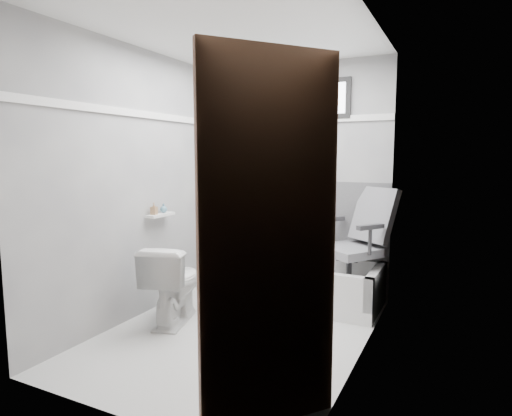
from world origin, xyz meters
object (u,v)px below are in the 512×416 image
Objects in this scene: toilet at (173,283)px; soap_bottle_b at (164,208)px; door at (295,261)px; office_chair at (350,242)px; soap_bottle_a at (154,209)px; bathtub at (302,282)px.

soap_bottle_b is (-0.32, 0.30, 0.62)m from toilet.
office_chair is at bearing 97.59° from door.
office_chair is 0.52× the size of door.
toilet is 0.35× the size of door.
soap_bottle_b is (0.00, 0.14, -0.01)m from soap_bottle_a.
office_chair reaches higher than toilet.
office_chair is at bearing -157.63° from toilet.
office_chair reaches higher than soap_bottle_b.
office_chair is 2.31m from door.
toilet is 0.76m from soap_bottle_b.
office_chair is 1.49× the size of toilet.
toilet is 2.13m from door.
door is at bearing -47.63° from office_chair.
soap_bottle_a is at bearing 143.74° from door.
door is at bearing -71.25° from bathtub.
soap_bottle_b is (-1.17, -0.66, 0.75)m from bathtub.
bathtub is 1.54m from soap_bottle_b.
soap_bottle_a is at bearing -41.57° from toilet.
soap_bottle_b is at bearing -121.52° from office_chair.
soap_bottle_b is at bearing 90.00° from soap_bottle_a.
soap_bottle_b reaches higher than toilet.
bathtub is 17.30× the size of soap_bottle_b.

